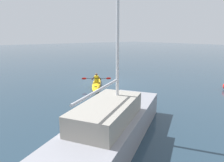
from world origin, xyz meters
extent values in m
plane|color=#233847|center=(0.00, 0.00, 0.00)|extent=(160.00, 160.00, 0.00)
ellipsoid|color=#EAB214|center=(1.28, 0.42, 0.15)|extent=(3.45, 4.34, 0.31)
torus|color=black|center=(1.39, 0.57, 0.29)|extent=(0.84, 0.84, 0.04)
cylinder|color=black|center=(2.15, 1.60, 0.30)|extent=(0.18, 0.18, 0.02)
cylinder|color=yellow|center=(1.29, 0.43, 0.58)|extent=(0.37, 0.37, 0.54)
sphere|color=brown|center=(1.29, 0.43, 0.96)|extent=(0.21, 0.21, 0.21)
cylinder|color=black|center=(1.41, 0.59, 0.67)|extent=(1.64, 1.22, 0.03)
ellipsoid|color=red|center=(0.60, 1.19, 0.67)|extent=(0.35, 0.27, 0.17)
ellipsoid|color=red|center=(2.21, -0.01, 0.67)|extent=(0.35, 0.27, 0.17)
cylinder|color=brown|center=(1.10, 0.66, 0.65)|extent=(0.32, 0.15, 0.34)
cylinder|color=brown|center=(1.56, 0.32, 0.65)|extent=(0.21, 0.30, 0.34)
cube|color=gray|center=(5.97, 8.55, 0.55)|extent=(7.88, 5.81, 1.09)
cone|color=gray|center=(2.26, 6.39, 0.55)|extent=(1.30, 1.35, 1.04)
cube|color=gray|center=(6.31, 8.75, 1.45)|extent=(3.81, 3.14, 0.72)
cylinder|color=silver|center=(5.42, 8.23, 5.43)|extent=(0.12, 0.12, 8.68)
cylinder|color=silver|center=(6.85, 9.07, 2.45)|extent=(2.90, 1.74, 0.09)
camera|label=1|loc=(10.43, 14.36, 4.19)|focal=32.83mm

